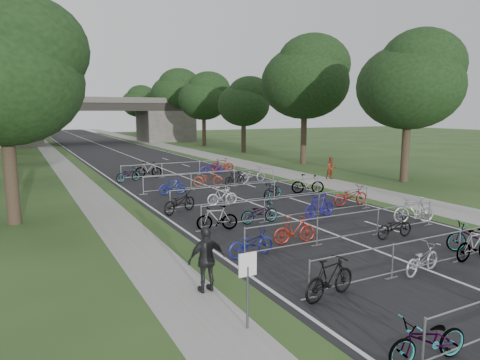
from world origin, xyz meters
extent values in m
cube|color=black|center=(0.00, 50.00, 0.01)|extent=(11.00, 140.00, 0.01)
cube|color=gray|center=(8.00, 50.00, 0.01)|extent=(3.00, 140.00, 0.01)
cube|color=gray|center=(-7.50, 50.00, 0.01)|extent=(2.00, 140.00, 0.01)
cube|color=silver|center=(0.00, 50.00, 0.00)|extent=(0.12, 140.00, 0.00)
cube|color=#494541|center=(-11.50, 65.00, 2.50)|extent=(8.00, 8.00, 5.00)
cube|color=#494541|center=(11.50, 65.00, 2.50)|extent=(8.00, 8.00, 5.00)
cube|color=black|center=(0.00, 65.00, 5.60)|extent=(30.00, 8.00, 1.20)
cube|color=#494541|center=(0.00, 61.20, 6.60)|extent=(30.00, 0.40, 0.90)
cube|color=#494541|center=(0.00, 68.80, 6.60)|extent=(30.00, 0.40, 0.90)
cylinder|color=#4C4C51|center=(-6.80, 3.00, 0.75)|extent=(0.06, 0.06, 1.50)
cube|color=white|center=(-6.80, 3.00, 1.55)|extent=(0.45, 0.04, 0.55)
cylinder|color=#33261C|center=(-11.50, 16.00, 2.10)|extent=(0.56, 0.56, 4.20)
ellipsoid|color=black|center=(-11.50, 16.00, 6.22)|extent=(6.72, 6.72, 5.51)
sphere|color=black|center=(-10.90, 15.50, 7.56)|extent=(5.38, 5.38, 5.38)
cylinder|color=#33261C|center=(13.00, 16.00, 2.24)|extent=(0.56, 0.56, 4.48)
ellipsoid|color=black|center=(13.00, 16.00, 6.63)|extent=(7.17, 7.17, 5.88)
sphere|color=black|center=(13.60, 15.50, 8.06)|extent=(5.73, 5.73, 5.73)
sphere|color=black|center=(12.50, 16.50, 5.73)|extent=(4.66, 4.66, 4.66)
cylinder|color=#33261C|center=(-11.50, 28.00, 2.36)|extent=(0.56, 0.56, 4.72)
ellipsoid|color=black|center=(-11.50, 28.00, 6.99)|extent=(7.56, 7.56, 6.20)
sphere|color=black|center=(-10.90, 27.50, 8.50)|extent=(6.05, 6.05, 6.05)
cylinder|color=#33261C|center=(13.00, 28.00, 2.55)|extent=(0.56, 0.56, 5.11)
ellipsoid|color=black|center=(13.00, 28.00, 7.56)|extent=(8.18, 8.18, 6.70)
sphere|color=black|center=(13.60, 27.50, 9.20)|extent=(6.54, 6.54, 6.54)
sphere|color=black|center=(12.50, 28.50, 6.54)|extent=(5.31, 5.31, 5.31)
cylinder|color=#33261C|center=(-11.50, 40.00, 2.62)|extent=(0.56, 0.56, 5.25)
ellipsoid|color=black|center=(-11.50, 40.00, 7.77)|extent=(8.40, 8.40, 6.89)
sphere|color=black|center=(-10.90, 39.50, 9.45)|extent=(6.72, 6.72, 6.72)
sphere|color=black|center=(-12.00, 40.50, 6.72)|extent=(5.46, 5.46, 5.46)
cylinder|color=#33261C|center=(13.00, 40.00, 1.92)|extent=(0.56, 0.56, 3.85)
ellipsoid|color=black|center=(13.00, 40.00, 5.70)|extent=(6.16, 6.16, 5.05)
sphere|color=black|center=(13.60, 39.50, 6.93)|extent=(4.93, 4.93, 4.93)
sphere|color=black|center=(12.50, 40.50, 4.93)|extent=(4.00, 4.00, 4.00)
cylinder|color=#33261C|center=(-11.50, 52.00, 2.10)|extent=(0.56, 0.56, 4.20)
ellipsoid|color=black|center=(-11.50, 52.00, 6.22)|extent=(6.72, 6.72, 5.51)
sphere|color=black|center=(-10.90, 51.50, 7.56)|extent=(5.38, 5.38, 5.38)
sphere|color=black|center=(-12.00, 52.50, 5.38)|extent=(4.37, 4.37, 4.37)
cylinder|color=#33261C|center=(13.00, 52.00, 2.24)|extent=(0.56, 0.56, 4.48)
ellipsoid|color=black|center=(13.00, 52.00, 6.63)|extent=(7.17, 7.17, 5.88)
sphere|color=black|center=(13.60, 51.50, 8.06)|extent=(5.73, 5.73, 5.73)
sphere|color=black|center=(12.50, 52.50, 5.73)|extent=(4.66, 4.66, 4.66)
cylinder|color=#33261C|center=(-11.50, 64.00, 2.36)|extent=(0.56, 0.56, 4.72)
ellipsoid|color=black|center=(-11.50, 64.00, 6.99)|extent=(7.56, 7.56, 6.20)
sphere|color=black|center=(-10.90, 63.50, 8.50)|extent=(6.05, 6.05, 6.05)
sphere|color=black|center=(-12.00, 64.50, 6.05)|extent=(4.91, 4.91, 4.91)
cylinder|color=#33261C|center=(13.00, 64.00, 2.55)|extent=(0.56, 0.56, 5.11)
ellipsoid|color=black|center=(13.00, 64.00, 7.56)|extent=(8.18, 8.18, 6.70)
sphere|color=black|center=(13.60, 63.50, 9.20)|extent=(6.54, 6.54, 6.54)
sphere|color=black|center=(12.50, 64.50, 6.54)|extent=(5.31, 5.31, 5.31)
cylinder|color=#33261C|center=(-11.50, 76.00, 2.62)|extent=(0.56, 0.56, 5.25)
ellipsoid|color=black|center=(-11.50, 76.00, 7.77)|extent=(8.40, 8.40, 6.89)
sphere|color=black|center=(-10.90, 75.50, 9.45)|extent=(6.72, 6.72, 6.72)
sphere|color=black|center=(-12.00, 76.50, 6.72)|extent=(5.46, 5.46, 5.46)
cylinder|color=#33261C|center=(13.00, 76.00, 1.92)|extent=(0.56, 0.56, 3.85)
ellipsoid|color=black|center=(13.00, 76.00, 5.70)|extent=(6.16, 6.16, 5.05)
sphere|color=black|center=(13.60, 75.50, 6.93)|extent=(4.93, 4.93, 4.93)
sphere|color=black|center=(12.50, 76.50, 4.93)|extent=(4.00, 4.00, 4.00)
cylinder|color=#33261C|center=(-11.50, 88.00, 2.10)|extent=(0.56, 0.56, 4.20)
ellipsoid|color=black|center=(-11.50, 88.00, 6.22)|extent=(6.72, 6.72, 5.51)
sphere|color=black|center=(-10.90, 87.50, 7.56)|extent=(5.38, 5.38, 5.38)
sphere|color=black|center=(-12.00, 88.50, 5.38)|extent=(4.37, 4.37, 4.37)
cylinder|color=#33261C|center=(13.00, 88.00, 2.24)|extent=(0.56, 0.56, 4.48)
ellipsoid|color=black|center=(13.00, 88.00, 6.63)|extent=(7.17, 7.17, 5.88)
sphere|color=black|center=(13.60, 87.50, 8.06)|extent=(5.73, 5.73, 5.73)
sphere|color=black|center=(12.50, 88.50, 5.73)|extent=(4.66, 4.66, 4.66)
cylinder|color=#96999D|center=(-4.60, 0.00, 0.55)|extent=(0.05, 0.05, 1.10)
cylinder|color=#96999D|center=(0.00, 3.60, 1.05)|extent=(9.20, 0.04, 0.04)
cylinder|color=#96999D|center=(0.00, 3.60, 0.18)|extent=(9.20, 0.04, 0.04)
cylinder|color=#96999D|center=(-4.60, 3.60, 0.55)|extent=(0.05, 0.05, 1.10)
cube|color=#96999D|center=(-4.60, 3.60, 0.01)|extent=(0.50, 0.08, 0.03)
cylinder|color=#96999D|center=(-1.53, 3.60, 0.55)|extent=(0.05, 0.05, 1.10)
cube|color=#96999D|center=(-1.53, 3.60, 0.01)|extent=(0.50, 0.08, 0.03)
cylinder|color=#96999D|center=(1.53, 3.60, 0.55)|extent=(0.05, 0.05, 1.10)
cube|color=#96999D|center=(1.53, 3.60, 0.01)|extent=(0.50, 0.08, 0.03)
cylinder|color=#96999D|center=(0.00, 7.20, 1.05)|extent=(9.20, 0.04, 0.04)
cylinder|color=#96999D|center=(0.00, 7.20, 0.18)|extent=(9.20, 0.04, 0.04)
cylinder|color=#96999D|center=(-4.60, 7.20, 0.55)|extent=(0.05, 0.05, 1.10)
cube|color=#96999D|center=(-4.60, 7.20, 0.01)|extent=(0.50, 0.08, 0.03)
cylinder|color=#96999D|center=(-1.53, 7.20, 0.55)|extent=(0.05, 0.05, 1.10)
cube|color=#96999D|center=(-1.53, 7.20, 0.01)|extent=(0.50, 0.08, 0.03)
cylinder|color=#96999D|center=(1.53, 7.20, 0.55)|extent=(0.05, 0.05, 1.10)
cube|color=#96999D|center=(1.53, 7.20, 0.01)|extent=(0.50, 0.08, 0.03)
cylinder|color=#96999D|center=(4.60, 7.20, 0.55)|extent=(0.05, 0.05, 1.10)
cube|color=#96999D|center=(4.60, 7.20, 0.01)|extent=(0.50, 0.08, 0.03)
cylinder|color=#96999D|center=(0.00, 11.00, 1.05)|extent=(9.20, 0.04, 0.04)
cylinder|color=#96999D|center=(0.00, 11.00, 0.18)|extent=(9.20, 0.04, 0.04)
cylinder|color=#96999D|center=(-4.60, 11.00, 0.55)|extent=(0.05, 0.05, 1.10)
cube|color=#96999D|center=(-4.60, 11.00, 0.01)|extent=(0.50, 0.08, 0.03)
cylinder|color=#96999D|center=(-1.53, 11.00, 0.55)|extent=(0.05, 0.05, 1.10)
cube|color=#96999D|center=(-1.53, 11.00, 0.01)|extent=(0.50, 0.08, 0.03)
cylinder|color=#96999D|center=(1.53, 11.00, 0.55)|extent=(0.05, 0.05, 1.10)
cube|color=#96999D|center=(1.53, 11.00, 0.01)|extent=(0.50, 0.08, 0.03)
cylinder|color=#96999D|center=(4.60, 11.00, 0.55)|extent=(0.05, 0.05, 1.10)
cube|color=#96999D|center=(4.60, 11.00, 0.01)|extent=(0.50, 0.08, 0.03)
cylinder|color=#96999D|center=(0.00, 15.00, 1.05)|extent=(9.20, 0.04, 0.04)
cylinder|color=#96999D|center=(0.00, 15.00, 0.18)|extent=(9.20, 0.04, 0.04)
cylinder|color=#96999D|center=(-4.60, 15.00, 0.55)|extent=(0.05, 0.05, 1.10)
cube|color=#96999D|center=(-4.60, 15.00, 0.01)|extent=(0.50, 0.08, 0.03)
cylinder|color=#96999D|center=(-1.53, 15.00, 0.55)|extent=(0.05, 0.05, 1.10)
cube|color=#96999D|center=(-1.53, 15.00, 0.01)|extent=(0.50, 0.08, 0.03)
cylinder|color=#96999D|center=(1.53, 15.00, 0.55)|extent=(0.05, 0.05, 1.10)
cube|color=#96999D|center=(1.53, 15.00, 0.01)|extent=(0.50, 0.08, 0.03)
cylinder|color=#96999D|center=(4.60, 15.00, 0.55)|extent=(0.05, 0.05, 1.10)
cube|color=#96999D|center=(4.60, 15.00, 0.01)|extent=(0.50, 0.08, 0.03)
cylinder|color=#96999D|center=(0.00, 20.00, 1.05)|extent=(9.20, 0.04, 0.04)
cylinder|color=#96999D|center=(0.00, 20.00, 0.18)|extent=(9.20, 0.04, 0.04)
cylinder|color=#96999D|center=(-4.60, 20.00, 0.55)|extent=(0.05, 0.05, 1.10)
cube|color=#96999D|center=(-4.60, 20.00, 0.01)|extent=(0.50, 0.08, 0.03)
cylinder|color=#96999D|center=(-1.53, 20.00, 0.55)|extent=(0.05, 0.05, 1.10)
cube|color=#96999D|center=(-1.53, 20.00, 0.01)|extent=(0.50, 0.08, 0.03)
cylinder|color=#96999D|center=(1.53, 20.00, 0.55)|extent=(0.05, 0.05, 1.10)
cube|color=#96999D|center=(1.53, 20.00, 0.01)|extent=(0.50, 0.08, 0.03)
cylinder|color=#96999D|center=(4.60, 20.00, 0.55)|extent=(0.05, 0.05, 1.10)
cube|color=#96999D|center=(4.60, 20.00, 0.01)|extent=(0.50, 0.08, 0.03)
cylinder|color=#96999D|center=(0.00, 26.00, 1.05)|extent=(9.20, 0.04, 0.04)
cylinder|color=#96999D|center=(0.00, 26.00, 0.18)|extent=(9.20, 0.04, 0.04)
cylinder|color=#96999D|center=(-4.60, 26.00, 0.55)|extent=(0.05, 0.05, 1.10)
cube|color=#96999D|center=(-4.60, 26.00, 0.01)|extent=(0.50, 0.08, 0.03)
cylinder|color=#96999D|center=(-1.53, 26.00, 0.55)|extent=(0.05, 0.05, 1.10)
cube|color=#96999D|center=(-1.53, 26.00, 0.01)|extent=(0.50, 0.08, 0.03)
cylinder|color=#96999D|center=(1.53, 26.00, 0.55)|extent=(0.05, 0.05, 1.10)
cube|color=#96999D|center=(1.53, 26.00, 0.01)|extent=(0.50, 0.08, 0.03)
cylinder|color=#96999D|center=(4.60, 26.00, 0.55)|extent=(0.05, 0.05, 1.10)
cube|color=#96999D|center=(4.60, 26.00, 0.01)|extent=(0.50, 0.08, 0.03)
imported|color=#96999D|center=(-4.30, 0.12, 0.49)|extent=(1.92, 0.91, 0.97)
imported|color=black|center=(-4.09, 3.37, 0.57)|extent=(1.95, 0.86, 1.13)
imported|color=#B0B0B8|center=(-0.42, 3.45, 0.46)|extent=(1.84, 0.92, 0.92)
imported|color=#96999D|center=(2.15, 3.45, 0.54)|extent=(1.81, 0.57, 1.07)
imported|color=#96999D|center=(3.03, 4.02, 0.55)|extent=(2.20, 1.56, 1.10)
imported|color=navy|center=(-4.30, 7.30, 0.47)|extent=(1.81, 0.72, 0.94)
imported|color=#9D2616|center=(-2.14, 7.77, 0.52)|extent=(1.79, 0.71, 1.05)
imported|color=black|center=(1.76, 6.53, 0.46)|extent=(1.76, 0.67, 0.91)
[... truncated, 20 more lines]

